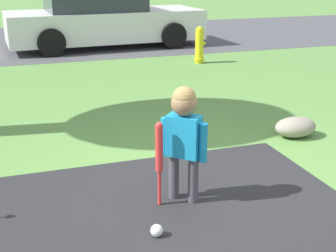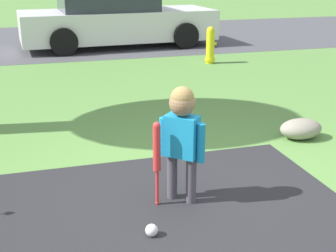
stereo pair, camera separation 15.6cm
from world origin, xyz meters
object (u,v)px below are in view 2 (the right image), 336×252
object	(u,v)px
child	(182,129)
parked_car	(116,19)
baseball_bat	(157,152)
sports_ball	(152,230)
fire_hydrant	(210,46)

from	to	relation	value
child	parked_car	xyz separation A→B (m)	(0.87, 7.82, -0.00)
baseball_bat	sports_ball	xyz separation A→B (m)	(-0.16, -0.44, -0.42)
baseball_bat	fire_hydrant	world-z (taller)	fire_hydrant
fire_hydrant	sports_ball	bearing A→B (deg)	-114.88
sports_ball	child	bearing A→B (deg)	51.18
child	parked_car	world-z (taller)	parked_car
parked_car	baseball_bat	bearing A→B (deg)	-100.70
baseball_bat	fire_hydrant	distance (m)	5.86
sports_ball	parked_car	xyz separation A→B (m)	(1.24, 8.29, 0.59)
child	fire_hydrant	xyz separation A→B (m)	(2.29, 5.28, -0.28)
child	baseball_bat	bearing A→B (deg)	-130.51
sports_ball	fire_hydrant	size ratio (longest dim) A/B	0.13
baseball_bat	sports_ball	size ratio (longest dim) A/B	7.68
sports_ball	fire_hydrant	bearing A→B (deg)	65.12
fire_hydrant	parked_car	world-z (taller)	parked_car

